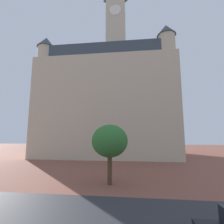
% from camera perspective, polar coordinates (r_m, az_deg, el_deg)
% --- Properties ---
extents(ground_plane, '(120.00, 120.00, 0.00)m').
position_cam_1_polar(ground_plane, '(9.77, -1.82, -31.66)').
color(ground_plane, brown).
extents(landmark_building, '(24.99, 15.56, 37.14)m').
position_cam_1_polar(landmark_building, '(33.44, -1.16, 3.18)').
color(landmark_building, beige).
rests_on(landmark_building, ground_plane).
extents(tree_curb_far, '(2.96, 2.96, 4.76)m').
position_cam_1_polar(tree_curb_far, '(13.51, -0.80, -10.23)').
color(tree_curb_far, '#4C3823').
rests_on(tree_curb_far, ground_plane).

